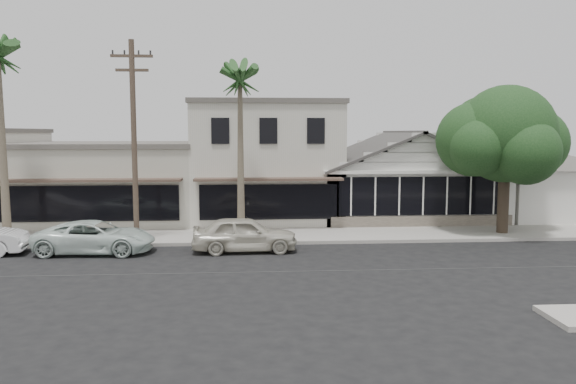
{
  "coord_description": "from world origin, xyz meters",
  "views": [
    {
      "loc": [
        -4.03,
        -19.84,
        5.03
      ],
      "look_at": [
        -2.19,
        6.0,
        2.27
      ],
      "focal_mm": 35.0,
      "sensor_mm": 36.0,
      "label": 1
    }
  ],
  "objects": [
    {
      "name": "ground",
      "position": [
        0.0,
        0.0,
        0.0
      ],
      "size": [
        140.0,
        140.0,
        0.0
      ],
      "primitive_type": "plane",
      "color": "black",
      "rests_on": "ground"
    },
    {
      "name": "row_building_midnear",
      "position": [
        -12.0,
        13.5,
        2.1
      ],
      "size": [
        10.0,
        10.0,
        4.2
      ],
      "primitive_type": "cube",
      "color": "beige",
      "rests_on": "ground"
    },
    {
      "name": "utility_pole",
      "position": [
        -9.0,
        5.2,
        4.79
      ],
      "size": [
        1.8,
        0.24,
        9.0
      ],
      "color": "brown",
      "rests_on": "ground"
    },
    {
      "name": "car_2",
      "position": [
        -10.42,
        3.74,
        0.68
      ],
      "size": [
        4.98,
        2.51,
        1.35
      ],
      "primitive_type": "imported",
      "rotation": [
        0.0,
        0.0,
        1.52
      ],
      "color": "silver",
      "rests_on": "ground"
    },
    {
      "name": "side_cottage",
      "position": [
        13.2,
        11.5,
        1.5
      ],
      "size": [
        6.0,
        6.0,
        3.0
      ],
      "primitive_type": "cube",
      "color": "silver",
      "rests_on": "ground"
    },
    {
      "name": "car_0",
      "position": [
        -4.2,
        3.59,
        0.75
      ],
      "size": [
        4.46,
        1.9,
        1.5
      ],
      "primitive_type": "imported",
      "rotation": [
        0.0,
        0.0,
        1.6
      ],
      "color": "beige",
      "rests_on": "ground"
    },
    {
      "name": "sidewalk_north",
      "position": [
        -8.0,
        6.75,
        0.07
      ],
      "size": [
        90.0,
        3.5,
        0.15
      ],
      "primitive_type": "cube",
      "color": "#9E9991",
      "rests_on": "ground"
    },
    {
      "name": "corner_shop",
      "position": [
        5.0,
        12.47,
        2.62
      ],
      "size": [
        10.4,
        8.6,
        5.1
      ],
      "color": "silver",
      "rests_on": "ground"
    },
    {
      "name": "row_building_near",
      "position": [
        -3.0,
        13.5,
        3.25
      ],
      "size": [
        8.0,
        10.0,
        6.5
      ],
      "primitive_type": "cube",
      "color": "beige",
      "rests_on": "ground"
    },
    {
      "name": "shade_tree",
      "position": [
        8.29,
        6.62,
        4.8
      ],
      "size": [
        6.57,
        5.94,
        7.29
      ],
      "rotation": [
        0.0,
        0.0,
        0.41
      ],
      "color": "#433628",
      "rests_on": "ground"
    },
    {
      "name": "palm_east",
      "position": [
        -4.37,
        6.31,
        7.42
      ],
      "size": [
        3.11,
        3.11,
        8.63
      ],
      "color": "#726651",
      "rests_on": "ground"
    }
  ]
}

